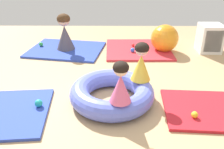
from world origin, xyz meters
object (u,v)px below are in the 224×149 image
object	(u,v)px
child_in_pink	(121,83)
play_ball_blue_second	(133,50)
child_in_yellow	(141,62)
play_ball_teal	(39,103)
exercise_ball_large	(165,38)
inflatable_cushion	(112,93)
adult_seated	(65,32)
play_ball_yellow	(195,115)
storage_cube	(210,38)
play_ball_red	(133,45)
play_ball_green	(41,44)

from	to	relation	value
child_in_pink	play_ball_blue_second	distance (m)	2.23
child_in_pink	child_in_yellow	world-z (taller)	child_in_yellow
play_ball_teal	exercise_ball_large	world-z (taller)	exercise_ball_large
child_in_yellow	inflatable_cushion	bearing A→B (deg)	-136.31
child_in_pink	exercise_ball_large	xyz separation A→B (m)	(0.96, 2.32, -0.23)
inflatable_cushion	child_in_pink	world-z (taller)	child_in_pink
exercise_ball_large	adult_seated	bearing A→B (deg)	178.97
play_ball_yellow	play_ball_blue_second	size ratio (longest dim) A/B	0.94
play_ball_blue_second	play_ball_teal	bearing A→B (deg)	-124.48
storage_cube	play_ball_teal	bearing A→B (deg)	-144.22
child_in_yellow	play_ball_red	size ratio (longest dim) A/B	8.31
play_ball_green	play_ball_yellow	bearing A→B (deg)	-44.83
child_in_pink	inflatable_cushion	bearing A→B (deg)	16.30
inflatable_cushion	play_ball_green	xyz separation A→B (m)	(-1.54, 2.11, -0.05)
inflatable_cushion	exercise_ball_large	world-z (taller)	exercise_ball_large
storage_cube	exercise_ball_large	bearing A→B (deg)	179.66
child_in_yellow	play_ball_teal	distance (m)	1.44
play_ball_yellow	play_ball_green	world-z (taller)	play_ball_green
play_ball_blue_second	storage_cube	xyz separation A→B (m)	(1.58, 0.15, 0.20)
inflatable_cushion	child_in_pink	xyz separation A→B (m)	(0.10, -0.40, 0.38)
play_ball_green	storage_cube	xyz separation A→B (m)	(3.53, -0.19, 0.20)
child_in_pink	adult_seated	distance (m)	2.60
child_in_pink	adult_seated	xyz separation A→B (m)	(-1.08, 2.36, -0.12)
play_ball_red	play_ball_yellow	bearing A→B (deg)	-77.55
child_in_pink	play_ball_red	bearing A→B (deg)	-5.42
play_ball_blue_second	exercise_ball_large	size ratio (longest dim) A/B	0.15
play_ball_green	adult_seated	bearing A→B (deg)	-14.87
inflatable_cushion	play_ball_teal	size ratio (longest dim) A/B	11.23
play_ball_teal	play_ball_blue_second	size ratio (longest dim) A/B	1.18
play_ball_blue_second	storage_cube	world-z (taller)	storage_cube
storage_cube	play_ball_yellow	bearing A→B (deg)	-113.03
child_in_pink	storage_cube	world-z (taller)	child_in_pink
child_in_pink	play_ball_blue_second	world-z (taller)	child_in_pink
play_ball_green	storage_cube	distance (m)	3.54
play_ball_green	child_in_pink	bearing A→B (deg)	-56.80
storage_cube	child_in_yellow	bearing A→B (deg)	-132.17
play_ball_blue_second	child_in_yellow	bearing A→B (deg)	-90.58
child_in_yellow	play_ball_green	world-z (taller)	child_in_yellow
play_ball_red	exercise_ball_large	size ratio (longest dim) A/B	0.11
adult_seated	play_ball_red	size ratio (longest dim) A/B	11.40
adult_seated	play_ball_red	bearing A→B (deg)	138.42
play_ball_teal	play_ball_green	size ratio (longest dim) A/B	1.21
child_in_yellow	exercise_ball_large	world-z (taller)	child_in_yellow
play_ball_red	storage_cube	size ratio (longest dim) A/B	0.11
inflatable_cushion	play_ball_teal	world-z (taller)	inflatable_cushion
exercise_ball_large	play_ball_yellow	bearing A→B (deg)	-91.65
play_ball_teal	play_ball_yellow	bearing A→B (deg)	-6.47
play_ball_blue_second	storage_cube	bearing A→B (deg)	5.34
child_in_pink	play_ball_red	world-z (taller)	child_in_pink
play_ball_yellow	child_in_pink	bearing A→B (deg)	179.14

